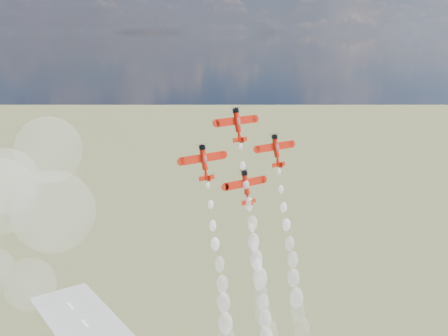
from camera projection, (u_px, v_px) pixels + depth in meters
plane_lead at (238, 124)px, 144.10m from camera, size 13.37×5.01×9.40m
plane_left at (204, 161)px, 137.64m from camera, size 13.37×5.01×9.40m
plane_right at (276, 150)px, 151.46m from camera, size 13.37×5.01×9.40m
plane_slot at (246, 186)px, 144.99m from camera, size 13.37×5.01×9.40m
smoke_trail_lead at (263, 308)px, 146.79m from camera, size 5.41×16.88×60.25m
smoke_trail_right at (300, 325)px, 154.30m from camera, size 5.64×17.01×59.63m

